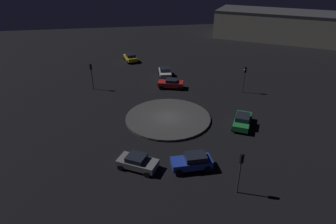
{
  "coord_description": "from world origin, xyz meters",
  "views": [
    {
      "loc": [
        5.33,
        31.96,
        18.14
      ],
      "look_at": [
        0.0,
        0.0,
        0.99
      ],
      "focal_mm": 31.02,
      "sensor_mm": 36.0,
      "label": 1
    }
  ],
  "objects_px": {
    "car_green": "(242,120)",
    "store_building": "(280,25)",
    "traffic_light_north": "(240,165)",
    "car_grey": "(137,162)",
    "car_yellow": "(130,57)",
    "car_blue": "(192,161)",
    "traffic_light_southeast": "(91,71)",
    "traffic_light_southwest": "(245,74)",
    "car_red": "(171,83)",
    "car_silver": "(165,72)"
  },
  "relations": [
    {
      "from": "car_green",
      "to": "store_building",
      "type": "distance_m",
      "value": 47.71
    },
    {
      "from": "car_green",
      "to": "traffic_light_north",
      "type": "xyz_separation_m",
      "value": [
        4.85,
        10.77,
        2.16
      ]
    },
    {
      "from": "car_grey",
      "to": "store_building",
      "type": "xyz_separation_m",
      "value": [
        -39.08,
        -45.97,
        2.67
      ]
    },
    {
      "from": "car_yellow",
      "to": "traffic_light_north",
      "type": "xyz_separation_m",
      "value": [
        -7.27,
        38.46,
        2.14
      ]
    },
    {
      "from": "traffic_light_north",
      "to": "store_building",
      "type": "relative_size",
      "value": 0.13
    },
    {
      "from": "car_green",
      "to": "car_blue",
      "type": "distance_m",
      "value": 10.55
    },
    {
      "from": "car_grey",
      "to": "car_green",
      "type": "height_order",
      "value": "car_green"
    },
    {
      "from": "car_grey",
      "to": "car_yellow",
      "type": "xyz_separation_m",
      "value": [
        -1.06,
        -33.69,
        0.07
      ]
    },
    {
      "from": "car_green",
      "to": "traffic_light_southeast",
      "type": "bearing_deg",
      "value": -99.01
    },
    {
      "from": "car_yellow",
      "to": "store_building",
      "type": "bearing_deg",
      "value": -84.67
    },
    {
      "from": "store_building",
      "to": "traffic_light_southwest",
      "type": "bearing_deg",
      "value": 87.02
    },
    {
      "from": "traffic_light_north",
      "to": "car_green",
      "type": "bearing_deg",
      "value": -39.32
    },
    {
      "from": "car_grey",
      "to": "car_red",
      "type": "bearing_deg",
      "value": -78.61
    },
    {
      "from": "car_green",
      "to": "store_building",
      "type": "relative_size",
      "value": 0.15
    },
    {
      "from": "car_silver",
      "to": "car_yellow",
      "type": "bearing_deg",
      "value": -146.16
    },
    {
      "from": "car_blue",
      "to": "traffic_light_southeast",
      "type": "distance_m",
      "value": 24.09
    },
    {
      "from": "traffic_light_southwest",
      "to": "car_yellow",
      "type": "bearing_deg",
      "value": -74.98
    },
    {
      "from": "car_yellow",
      "to": "traffic_light_southeast",
      "type": "xyz_separation_m",
      "value": [
        6.47,
        13.13,
        2.14
      ]
    },
    {
      "from": "car_grey",
      "to": "traffic_light_southwest",
      "type": "relative_size",
      "value": 1.03
    },
    {
      "from": "car_green",
      "to": "traffic_light_north",
      "type": "height_order",
      "value": "traffic_light_north"
    },
    {
      "from": "traffic_light_southeast",
      "to": "store_building",
      "type": "height_order",
      "value": "store_building"
    },
    {
      "from": "traffic_light_north",
      "to": "car_red",
      "type": "bearing_deg",
      "value": -11.01
    },
    {
      "from": "traffic_light_north",
      "to": "traffic_light_southwest",
      "type": "bearing_deg",
      "value": -38.58
    },
    {
      "from": "car_green",
      "to": "car_red",
      "type": "height_order",
      "value": "car_green"
    },
    {
      "from": "car_blue",
      "to": "traffic_light_north",
      "type": "relative_size",
      "value": 0.95
    },
    {
      "from": "car_yellow",
      "to": "traffic_light_north",
      "type": "bearing_deg",
      "value": 178.12
    },
    {
      "from": "car_grey",
      "to": "traffic_light_southeast",
      "type": "distance_m",
      "value": 21.37
    },
    {
      "from": "traffic_light_north",
      "to": "store_building",
      "type": "distance_m",
      "value": 59.34
    },
    {
      "from": "car_green",
      "to": "traffic_light_southeast",
      "type": "xyz_separation_m",
      "value": [
        18.59,
        -14.56,
        2.17
      ]
    },
    {
      "from": "car_green",
      "to": "traffic_light_southwest",
      "type": "xyz_separation_m",
      "value": [
        -4.0,
        -9.57,
        2.16
      ]
    },
    {
      "from": "traffic_light_north",
      "to": "traffic_light_southwest",
      "type": "height_order",
      "value": "traffic_light_southwest"
    },
    {
      "from": "car_blue",
      "to": "traffic_light_southeast",
      "type": "xyz_separation_m",
      "value": [
        10.65,
        -21.51,
        2.11
      ]
    },
    {
      "from": "traffic_light_southwest",
      "to": "traffic_light_southeast",
      "type": "distance_m",
      "value": 23.14
    },
    {
      "from": "store_building",
      "to": "car_blue",
      "type": "bearing_deg",
      "value": 86.99
    },
    {
      "from": "traffic_light_southeast",
      "to": "traffic_light_north",
      "type": "bearing_deg",
      "value": -12.89
    },
    {
      "from": "car_silver",
      "to": "car_blue",
      "type": "relative_size",
      "value": 1.04
    },
    {
      "from": "car_silver",
      "to": "traffic_light_southeast",
      "type": "relative_size",
      "value": 0.99
    },
    {
      "from": "car_silver",
      "to": "car_yellow",
      "type": "xyz_separation_m",
      "value": [
        5.45,
        -9.5,
        -0.02
      ]
    },
    {
      "from": "car_green",
      "to": "car_yellow",
      "type": "relative_size",
      "value": 1.11
    },
    {
      "from": "car_green",
      "to": "car_blue",
      "type": "relative_size",
      "value": 1.2
    },
    {
      "from": "traffic_light_north",
      "to": "car_grey",
      "type": "bearing_deg",
      "value": 45.1
    },
    {
      "from": "car_yellow",
      "to": "car_blue",
      "type": "relative_size",
      "value": 1.08
    },
    {
      "from": "car_blue",
      "to": "traffic_light_north",
      "type": "bearing_deg",
      "value": 128.22
    },
    {
      "from": "car_blue",
      "to": "store_building",
      "type": "bearing_deg",
      "value": -126.5
    },
    {
      "from": "traffic_light_southwest",
      "to": "car_red",
      "type": "bearing_deg",
      "value": -44.7
    },
    {
      "from": "car_grey",
      "to": "traffic_light_southeast",
      "type": "relative_size",
      "value": 1.03
    },
    {
      "from": "store_building",
      "to": "car_green",
      "type": "bearing_deg",
      "value": 89.85
    },
    {
      "from": "car_grey",
      "to": "car_green",
      "type": "relative_size",
      "value": 0.91
    },
    {
      "from": "car_blue",
      "to": "traffic_light_southeast",
      "type": "bearing_deg",
      "value": -64.36
    },
    {
      "from": "car_grey",
      "to": "car_blue",
      "type": "distance_m",
      "value": 5.32
    }
  ]
}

